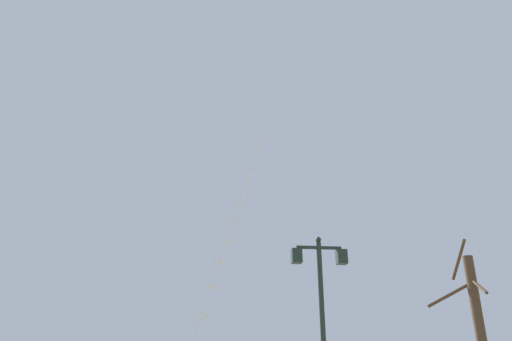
{
  "coord_description": "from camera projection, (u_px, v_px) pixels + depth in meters",
  "views": [
    {
      "loc": [
        -0.7,
        -2.85,
        1.72
      ],
      "look_at": [
        1.28,
        15.45,
        9.23
      ],
      "focal_mm": 33.23,
      "sensor_mm": 36.0,
      "label": 1
    }
  ],
  "objects": [
    {
      "name": "bare_tree",
      "position": [
        479.0,
        332.0,
        14.4
      ],
      "size": [
        1.41,
        1.96,
        5.51
      ],
      "color": "#4C3826",
      "rests_on": "ground_plane"
    },
    {
      "name": "twin_lantern_lamp_post",
      "position": [
        321.0,
        293.0,
        12.8
      ],
      "size": [
        1.56,
        0.28,
        5.04
      ],
      "color": "#1E2D23",
      "rests_on": "ground_plane"
    },
    {
      "name": "kite_train",
      "position": [
        237.0,
        213.0,
        29.09
      ],
      "size": [
        5.67,
        19.34,
        19.95
      ],
      "color": "brown",
      "rests_on": "ground_plane"
    }
  ]
}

